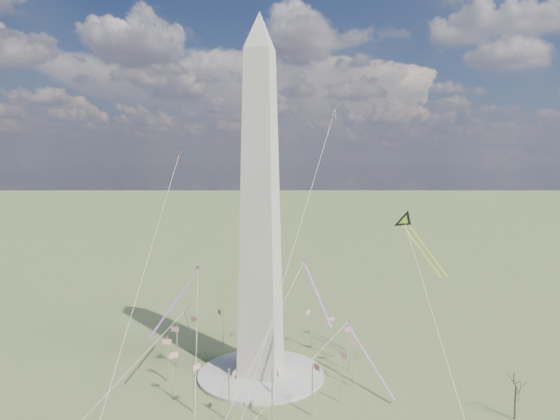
# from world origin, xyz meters

# --- Properties ---
(ground) EXTENTS (2000.00, 2000.00, 0.00)m
(ground) POSITION_xyz_m (0.00, 0.00, 0.00)
(ground) COLOR #4F6130
(ground) RESTS_ON ground
(plaza) EXTENTS (36.00, 36.00, 0.80)m
(plaza) POSITION_xyz_m (0.00, 0.00, 0.40)
(plaza) COLOR #A9A69B
(plaza) RESTS_ON ground
(washington_monument) EXTENTS (15.56, 15.56, 100.00)m
(washington_monument) POSITION_xyz_m (0.00, 0.00, 47.95)
(washington_monument) COLOR #BFB2A0
(washington_monument) RESTS_ON plaza
(flagpole_ring) EXTENTS (54.40, 54.40, 13.00)m
(flagpole_ring) POSITION_xyz_m (-0.00, -0.00, 7.27)
(flagpole_ring) COLOR silver
(flagpole_ring) RESTS_ON ground
(tree_near) EXTENTS (6.85, 6.85, 11.99)m
(tree_near) POSITION_xyz_m (65.29, -7.99, 8.55)
(tree_near) COLOR #413927
(tree_near) RESTS_ON ground
(kite_delta_black) EXTENTS (15.53, 18.25, 16.17)m
(kite_delta_black) POSITION_xyz_m (39.24, 16.01, 42.98)
(kite_delta_black) COLOR black
(kite_delta_black) RESTS_ON ground
(kite_diamond_purple) EXTENTS (1.54, 2.77, 8.58)m
(kite_diamond_purple) POSITION_xyz_m (-21.47, -2.41, 17.66)
(kite_diamond_purple) COLOR navy
(kite_diamond_purple) RESTS_ON ground
(kite_streamer_left) EXTENTS (10.59, 16.13, 12.55)m
(kite_streamer_left) POSITION_xyz_m (17.55, -13.26, 31.06)
(kite_streamer_left) COLOR #FF283B
(kite_streamer_left) RESTS_ON ground
(kite_streamer_mid) EXTENTS (5.72, 21.36, 14.81)m
(kite_streamer_mid) POSITION_xyz_m (-19.39, -9.62, 25.82)
(kite_streamer_mid) COLOR #FF283B
(kite_streamer_mid) RESTS_ON ground
(kite_streamer_right) EXTENTS (15.18, 17.09, 14.82)m
(kite_streamer_right) POSITION_xyz_m (28.55, 2.09, 10.10)
(kite_streamer_right) COLOR #FF283B
(kite_streamer_right) RESTS_ON ground
(kite_small_red) EXTENTS (1.21, 1.61, 4.12)m
(kite_small_red) POSITION_xyz_m (-42.85, 38.78, 63.32)
(kite_small_red) COLOR red
(kite_small_red) RESTS_ON ground
(kite_small_white) EXTENTS (1.44, 1.63, 4.45)m
(kite_small_white) POSITION_xyz_m (14.35, 42.36, 78.49)
(kite_small_white) COLOR silver
(kite_small_white) RESTS_ON ground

